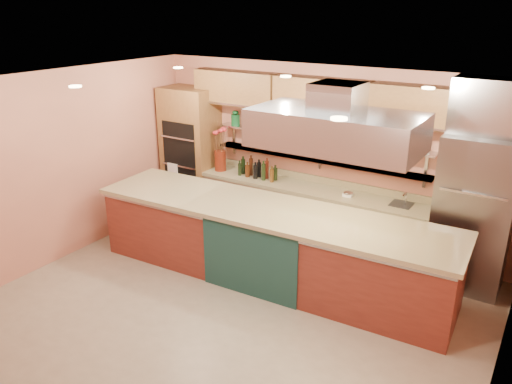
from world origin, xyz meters
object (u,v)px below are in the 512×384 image
Objects in this scene: island at (269,243)px; kitchen_scale at (348,194)px; refrigerator at (473,214)px; green_canister at (303,129)px; flower_vase at (220,161)px; copper_kettle at (258,124)px.

island is 1.50m from kitchen_scale.
refrigerator is 2.77m from green_canister.
green_canister is at bearing 8.52° from flower_vase.
green_canister reaches higher than copper_kettle.
green_canister is (-0.29, 1.52, 1.28)m from island.
copper_kettle is (-3.49, 0.23, 0.73)m from refrigerator.
refrigerator is 5.93× the size of flower_vase.
kitchen_scale is at bearing -7.26° from copper_kettle.
green_canister is at bearing 98.03° from island.
island is at bearing -151.52° from refrigerator.
kitchen_scale is (-1.76, 0.01, -0.08)m from refrigerator.
flower_vase is (-4.13, 0.01, 0.06)m from refrigerator.
copper_kettle is at bearing 123.73° from island.
island is 2.01m from green_canister.
copper_kettle is 0.83m from green_canister.
island is 14.20× the size of flower_vase.
island is at bearing -36.43° from flower_vase.
kitchen_scale is at bearing 62.15° from island.
island is at bearing -131.79° from kitchen_scale.
refrigerator reaches higher than copper_kettle.
copper_kettle is at bearing 180.00° from green_canister.
refrigerator is 0.42× the size of island.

